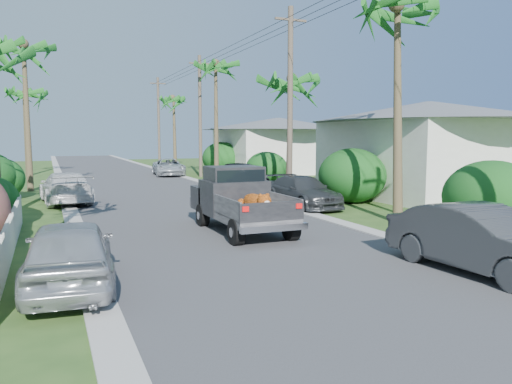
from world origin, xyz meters
name	(u,v)px	position (x,y,z in m)	size (l,w,h in m)	color
ground	(329,289)	(0.00, 0.00, 0.00)	(120.00, 120.00, 0.00)	#28481B
road	(132,183)	(0.00, 25.00, 0.01)	(8.00, 100.00, 0.02)	#38383A
curb_left	(62,185)	(-4.30, 25.00, 0.03)	(0.60, 100.00, 0.06)	#A5A39E
curb_right	(195,180)	(4.30, 25.00, 0.03)	(0.60, 100.00, 0.06)	#A5A39E
pickup_truck	(237,199)	(0.55, 6.68, 1.01)	(1.98, 5.12, 2.06)	black
parked_car_rn	(482,240)	(3.71, -0.28, 0.74)	(1.57, 4.51, 1.49)	#2F3134
parked_car_rm	(303,192)	(5.00, 10.50, 0.65)	(1.83, 4.51, 1.31)	#303335
parked_car_rf	(242,176)	(5.00, 17.84, 0.81)	(1.91, 4.74, 1.62)	black
parked_car_rd	(169,167)	(3.60, 29.94, 0.65)	(2.17, 4.71, 1.31)	silver
parked_car_ln	(70,254)	(-4.73, 2.01, 0.71)	(1.67, 4.16, 1.42)	#ABAEB3
parked_car_lf	(66,188)	(-4.35, 15.67, 0.71)	(1.99, 4.89, 1.42)	silver
palm_l_c	(23,46)	(-6.00, 22.00, 7.91)	(4.40, 4.40, 9.20)	brown
palm_l_d	(24,91)	(-6.50, 34.00, 6.44)	(4.40, 4.40, 7.70)	brown
palm_r_a	(401,7)	(6.30, 6.00, 7.42)	(4.40, 4.40, 8.70)	brown
palm_r_b	(290,79)	(6.60, 15.00, 5.95)	(4.40, 4.40, 7.20)	brown
palm_r_c	(216,64)	(6.20, 26.00, 8.11)	(4.40, 4.40, 9.40)	brown
palm_r_d	(174,98)	(6.50, 40.00, 6.74)	(4.40, 4.40, 8.00)	brown
shrub_r_a	(492,197)	(7.60, 3.00, 1.15)	(2.80, 3.08, 2.30)	#14471B
shrub_r_b	(352,175)	(7.80, 11.00, 1.25)	(3.00, 3.30, 2.50)	#14471B
shrub_r_c	(267,169)	(7.50, 20.00, 1.05)	(2.60, 2.86, 2.10)	#14471B
shrub_r_d	(222,158)	(8.00, 30.00, 1.30)	(3.20, 3.52, 2.60)	#14471B
picket_fence	(10,237)	(-6.00, 5.50, 0.50)	(0.10, 11.00, 1.00)	white
house_right_near	(427,152)	(13.00, 12.00, 2.22)	(8.00, 9.00, 4.80)	silver
house_right_far	(278,147)	(13.00, 30.00, 2.12)	(9.00, 8.00, 4.60)	silver
utility_pole_b	(290,103)	(5.60, 13.00, 4.60)	(1.60, 0.26, 9.00)	brown
utility_pole_c	(200,115)	(5.60, 28.00, 4.60)	(1.60, 0.26, 9.00)	brown
utility_pole_d	(159,121)	(5.60, 43.00, 4.60)	(1.60, 0.26, 9.00)	brown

